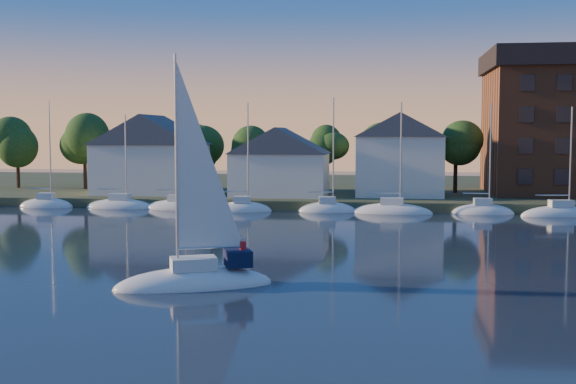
% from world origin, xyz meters
% --- Properties ---
extents(ground, '(260.00, 260.00, 0.00)m').
position_xyz_m(ground, '(0.00, 0.00, 0.00)').
color(ground, black).
rests_on(ground, ground).
extents(shoreline_land, '(160.00, 50.00, 2.00)m').
position_xyz_m(shoreline_land, '(0.00, 75.00, 0.00)').
color(shoreline_land, '#323E24').
rests_on(shoreline_land, ground).
extents(wooden_dock, '(120.00, 3.00, 1.00)m').
position_xyz_m(wooden_dock, '(0.00, 52.00, 0.00)').
color(wooden_dock, brown).
rests_on(wooden_dock, ground).
extents(clubhouse_west, '(13.65, 9.45, 9.64)m').
position_xyz_m(clubhouse_west, '(-22.00, 58.00, 5.93)').
color(clubhouse_west, silver).
rests_on(clubhouse_west, shoreline_land).
extents(clubhouse_centre, '(11.55, 8.40, 8.08)m').
position_xyz_m(clubhouse_centre, '(-6.00, 57.00, 5.13)').
color(clubhouse_centre, silver).
rests_on(clubhouse_centre, shoreline_land).
extents(clubhouse_east, '(10.50, 8.40, 9.80)m').
position_xyz_m(clubhouse_east, '(8.00, 59.00, 6.00)').
color(clubhouse_east, silver).
rests_on(clubhouse_east, shoreline_land).
extents(tree_line, '(93.40, 5.40, 8.90)m').
position_xyz_m(tree_line, '(2.00, 63.00, 7.18)').
color(tree_line, '#342317').
rests_on(tree_line, shoreline_land).
extents(moored_fleet, '(95.50, 2.40, 12.05)m').
position_xyz_m(moored_fleet, '(4.00, 49.00, 0.10)').
color(moored_fleet, silver).
rests_on(moored_fleet, ground).
extents(hero_sailboat, '(9.24, 6.09, 13.82)m').
position_xyz_m(hero_sailboat, '(-3.59, 10.89, 0.58)').
color(hero_sailboat, silver).
rests_on(hero_sailboat, ground).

